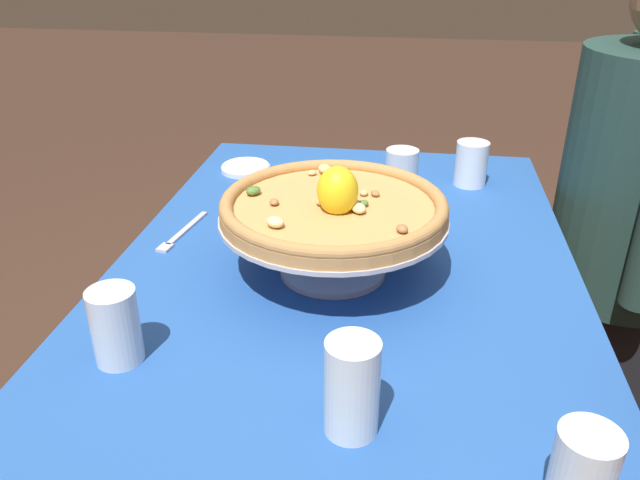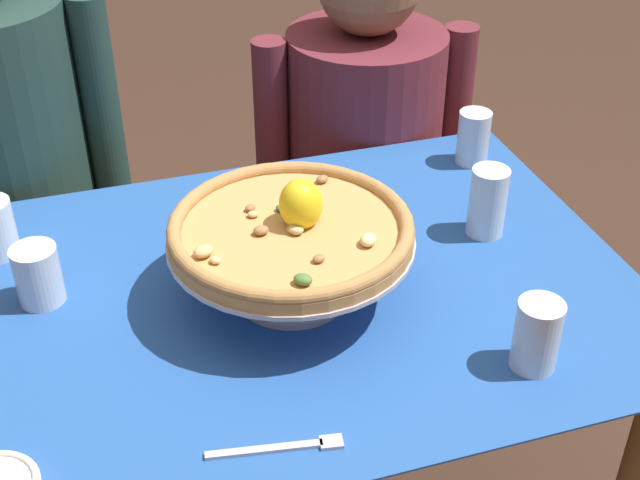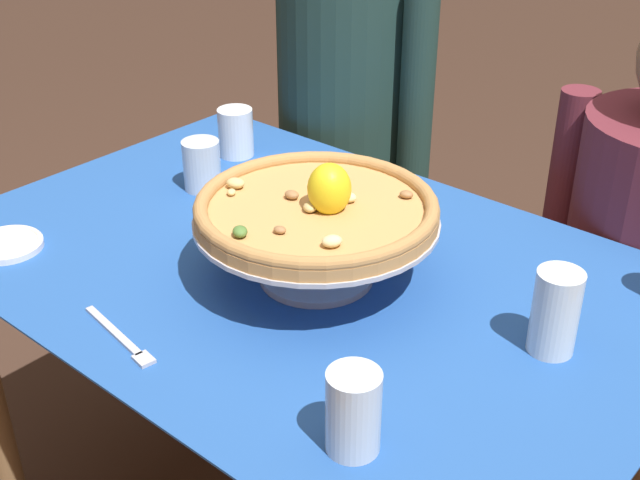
# 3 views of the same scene
# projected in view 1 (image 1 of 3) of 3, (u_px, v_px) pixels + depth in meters

# --- Properties ---
(dining_table) EXTENTS (1.29, 0.86, 0.73)m
(dining_table) POSITION_uv_depth(u_px,v_px,m) (345.00, 306.00, 1.26)
(dining_table) COLOR olive
(dining_table) RESTS_ON ground
(pizza_stand) EXTENTS (0.41, 0.41, 0.11)m
(pizza_stand) POSITION_uv_depth(u_px,v_px,m) (333.00, 233.00, 1.13)
(pizza_stand) COLOR #B7B7C1
(pizza_stand) RESTS_ON dining_table
(pizza) EXTENTS (0.40, 0.40, 0.10)m
(pizza) POSITION_uv_depth(u_px,v_px,m) (334.00, 205.00, 1.11)
(pizza) COLOR tan
(pizza) RESTS_ON pizza_stand
(water_glass_front_right) EXTENTS (0.07, 0.07, 0.12)m
(water_glass_front_right) POSITION_uv_depth(u_px,v_px,m) (116.00, 331.00, 0.92)
(water_glass_front_right) COLOR silver
(water_glass_front_right) RESTS_ON dining_table
(water_glass_side_left) EXTENTS (0.08, 0.08, 0.10)m
(water_glass_side_left) POSITION_uv_depth(u_px,v_px,m) (401.00, 173.00, 1.49)
(water_glass_side_left) COLOR silver
(water_glass_side_left) RESTS_ON dining_table
(water_glass_side_right) EXTENTS (0.07, 0.07, 0.13)m
(water_glass_side_right) POSITION_uv_depth(u_px,v_px,m) (352.00, 393.00, 0.79)
(water_glass_side_right) COLOR silver
(water_glass_side_right) RESTS_ON dining_table
(water_glass_back_left) EXTENTS (0.08, 0.08, 0.11)m
(water_glass_back_left) POSITION_uv_depth(u_px,v_px,m) (471.00, 166.00, 1.53)
(water_glass_back_left) COLOR white
(water_glass_back_left) RESTS_ON dining_table
(side_plate) EXTENTS (0.13, 0.13, 0.02)m
(side_plate) POSITION_uv_depth(u_px,v_px,m) (246.00, 167.00, 1.63)
(side_plate) COLOR white
(side_plate) RESTS_ON dining_table
(dinner_fork) EXTENTS (0.19, 0.05, 0.01)m
(dinner_fork) POSITION_uv_depth(u_px,v_px,m) (181.00, 234.00, 1.30)
(dinner_fork) COLOR #B7B7C1
(dinner_fork) RESTS_ON dining_table
(diner_left) EXTENTS (0.51, 0.39, 1.27)m
(diner_left) POSITION_uv_depth(u_px,v_px,m) (627.00, 234.00, 1.54)
(diner_left) COLOR black
(diner_left) RESTS_ON ground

